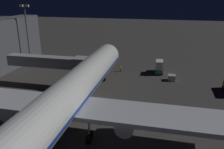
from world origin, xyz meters
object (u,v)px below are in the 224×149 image
object	(u,v)px
jet_bridge	(54,62)
cargo_truck_aft	(159,67)
airliner_at_gate	(67,98)
traffic_cone_nose_port	(117,74)
baggage_container_mid_row	(172,78)
traffic_cone_nose_starboard	(102,72)
apron_floodlight_mast	(27,32)
ground_crew_by_belt_loader	(120,68)

from	to	relation	value
jet_bridge	cargo_truck_aft	distance (m)	28.87
airliner_at_gate	traffic_cone_nose_port	bearing A→B (deg)	-94.38
baggage_container_mid_row	traffic_cone_nose_starboard	distance (m)	19.07
airliner_at_gate	apron_floodlight_mast	xyz separation A→B (m)	(25.50, -30.70, 4.75)
jet_bridge	traffic_cone_nose_port	size ratio (longest dim) A/B	36.78
apron_floodlight_mast	traffic_cone_nose_port	world-z (taller)	apron_floodlight_mast
jet_bridge	traffic_cone_nose_port	world-z (taller)	jet_bridge
ground_crew_by_belt_loader	traffic_cone_nose_starboard	world-z (taller)	ground_crew_by_belt_loader
cargo_truck_aft	traffic_cone_nose_starboard	world-z (taller)	cargo_truck_aft
jet_bridge	cargo_truck_aft	bearing A→B (deg)	-148.49
jet_bridge	cargo_truck_aft	world-z (taller)	jet_bridge
ground_crew_by_belt_loader	traffic_cone_nose_starboard	size ratio (longest dim) A/B	3.34
baggage_container_mid_row	traffic_cone_nose_starboard	bearing A→B (deg)	-4.35
baggage_container_mid_row	ground_crew_by_belt_loader	size ratio (longest dim) A/B	1.00
jet_bridge	ground_crew_by_belt_loader	size ratio (longest dim) A/B	11.00
jet_bridge	cargo_truck_aft	size ratio (longest dim) A/B	4.14
jet_bridge	traffic_cone_nose_starboard	xyz separation A→B (m)	(-8.77, -11.08, -5.61)
jet_bridge	traffic_cone_nose_starboard	world-z (taller)	jet_bridge
jet_bridge	apron_floodlight_mast	xyz separation A→B (m)	(14.53, -13.06, 4.67)
apron_floodlight_mast	ground_crew_by_belt_loader	bearing A→B (deg)	-178.57
airliner_at_gate	baggage_container_mid_row	world-z (taller)	airliner_at_gate
ground_crew_by_belt_loader	traffic_cone_nose_port	xyz separation A→B (m)	(0.35, 2.68, -0.74)
cargo_truck_aft	traffic_cone_nose_starboard	xyz separation A→B (m)	(15.60, 3.86, -1.60)
baggage_container_mid_row	traffic_cone_nose_starboard	xyz separation A→B (m)	(19.01, -1.45, -0.49)
apron_floodlight_mast	ground_crew_by_belt_loader	xyz separation A→B (m)	(-28.05, -0.70, -9.54)
apron_floodlight_mast	baggage_container_mid_row	world-z (taller)	apron_floodlight_mast
cargo_truck_aft	ground_crew_by_belt_loader	size ratio (longest dim) A/B	2.66
baggage_container_mid_row	ground_crew_by_belt_loader	xyz separation A→B (m)	(14.27, -4.12, 0.25)
baggage_container_mid_row	jet_bridge	bearing A→B (deg)	19.13
baggage_container_mid_row	airliner_at_gate	bearing A→B (deg)	58.35
apron_floodlight_mast	airliner_at_gate	bearing A→B (deg)	129.71
airliner_at_gate	jet_bridge	world-z (taller)	airliner_at_gate
cargo_truck_aft	traffic_cone_nose_starboard	bearing A→B (deg)	13.89
cargo_truck_aft	ground_crew_by_belt_loader	world-z (taller)	cargo_truck_aft
airliner_at_gate	baggage_container_mid_row	size ratio (longest dim) A/B	32.42
apron_floodlight_mast	traffic_cone_nose_starboard	size ratio (longest dim) A/B	33.14
airliner_at_gate	baggage_container_mid_row	distance (m)	32.44
apron_floodlight_mast	traffic_cone_nose_port	size ratio (longest dim) A/B	33.14
cargo_truck_aft	baggage_container_mid_row	distance (m)	6.40
airliner_at_gate	traffic_cone_nose_port	world-z (taller)	airliner_at_gate
cargo_truck_aft	baggage_container_mid_row	xyz separation A→B (m)	(-3.41, 5.30, -1.12)
airliner_at_gate	traffic_cone_nose_starboard	size ratio (longest dim) A/B	108.54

